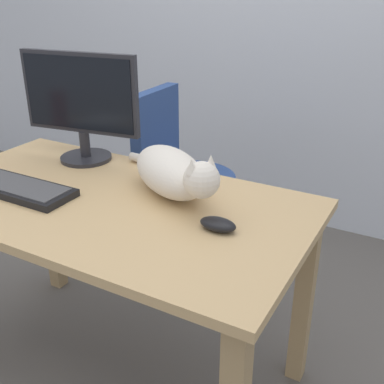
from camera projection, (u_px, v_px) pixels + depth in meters
ground_plane at (121, 368)px, 1.84m from camera, size 8.00×8.00×0.00m
desk at (109, 228)px, 1.58m from camera, size 1.33×0.72×0.73m
office_chair at (181, 197)px, 2.34m from camera, size 0.48×0.48×0.92m
monitor at (81, 103)px, 1.77m from camera, size 0.48×0.20×0.41m
keyboard at (15, 187)px, 1.58m from camera, size 0.44×0.15×0.03m
cat at (173, 172)px, 1.53m from camera, size 0.52×0.37×0.20m
computer_mouse at (218, 224)px, 1.34m from camera, size 0.11×0.06×0.04m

